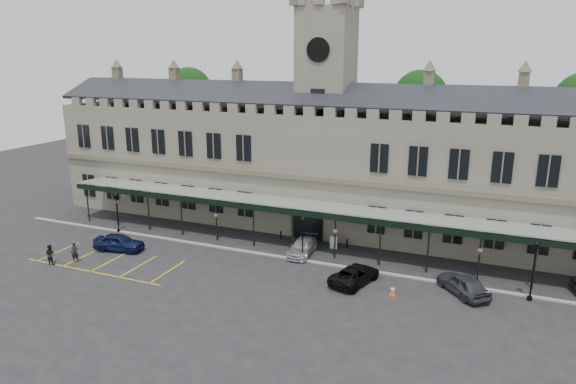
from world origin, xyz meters
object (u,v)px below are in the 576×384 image
at_px(lamp_post_left, 117,209).
at_px(lamp_post_mid, 303,235).
at_px(clock_tower, 326,100).
at_px(car_right_a, 463,284).
at_px(car_left_a, 119,242).
at_px(person_b, 50,254).
at_px(person_a, 75,252).
at_px(traffic_cone, 393,291).
at_px(car_van, 355,275).
at_px(station_building, 324,165).
at_px(sign_board, 333,243).
at_px(lamp_post_right, 534,265).
at_px(car_taxi, 303,247).

xyz_separation_m(lamp_post_left, lamp_post_mid, (20.12, 0.01, -0.02)).
bearing_deg(clock_tower, car_right_a, -38.17).
xyz_separation_m(clock_tower, lamp_post_mid, (1.61, -10.56, -10.63)).
distance_m(car_left_a, person_b, 5.86).
relative_size(car_left_a, person_a, 2.64).
bearing_deg(traffic_cone, clock_tower, 126.00).
bearing_deg(car_van, clock_tower, -44.95).
bearing_deg(station_building, lamp_post_mid, -81.26).
bearing_deg(car_van, station_building, -44.79).
height_order(station_building, person_a, station_building).
bearing_deg(person_b, person_a, -145.54).
bearing_deg(car_right_a, traffic_cone, -16.94).
xyz_separation_m(traffic_cone, sign_board, (-7.03, 7.45, 0.21)).
bearing_deg(sign_board, lamp_post_right, -18.80).
bearing_deg(car_right_a, person_b, -28.73).
bearing_deg(car_left_a, station_building, -55.85).
distance_m(traffic_cone, person_b, 29.04).
bearing_deg(person_b, clock_tower, -136.04).
relative_size(car_right_a, person_b, 2.67).
distance_m(station_building, person_a, 25.31).
height_order(car_taxi, car_van, car_van).
bearing_deg(station_building, car_right_a, -37.97).
relative_size(car_taxi, car_right_a, 0.99).
height_order(car_left_a, person_a, person_a).
xyz_separation_m(lamp_post_right, car_right_a, (-4.66, -0.80, -2.03)).
height_order(sign_board, person_a, person_a).
height_order(lamp_post_mid, traffic_cone, lamp_post_mid).
distance_m(clock_tower, lamp_post_left, 23.80).
distance_m(station_building, car_taxi, 10.63).
bearing_deg(person_a, traffic_cone, -19.08).
bearing_deg(lamp_post_left, clock_tower, 29.74).
xyz_separation_m(lamp_post_mid, car_right_a, (13.48, -1.31, -1.67)).
bearing_deg(traffic_cone, lamp_post_left, 173.03).
height_order(traffic_cone, person_b, person_b).
bearing_deg(station_building, lamp_post_right, -29.07).
xyz_separation_m(station_building, car_van, (7.00, -12.98, -5.78)).
distance_m(station_building, lamp_post_mid, 11.32).
height_order(lamp_post_left, lamp_post_right, lamp_post_right).
bearing_deg(car_right_a, person_a, -30.18).
relative_size(traffic_cone, car_taxi, 0.16).
xyz_separation_m(car_left_a, car_van, (22.00, 1.54, -0.10)).
xyz_separation_m(station_building, car_taxi, (1.00, -8.86, -5.79)).
xyz_separation_m(lamp_post_right, car_van, (-12.75, -2.00, -2.14)).
relative_size(car_taxi, person_a, 2.67).
distance_m(lamp_post_mid, car_left_a, 17.18).
bearing_deg(car_right_a, car_van, -33.06).
bearing_deg(car_left_a, car_van, -95.91).
distance_m(lamp_post_mid, sign_board, 4.64).
relative_size(car_left_a, car_van, 0.94).
relative_size(sign_board, car_left_a, 0.26).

